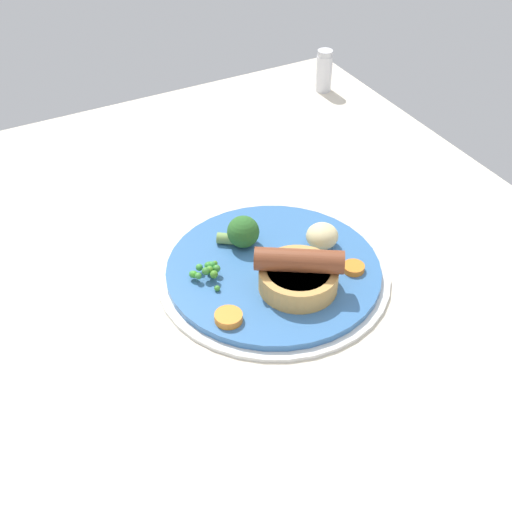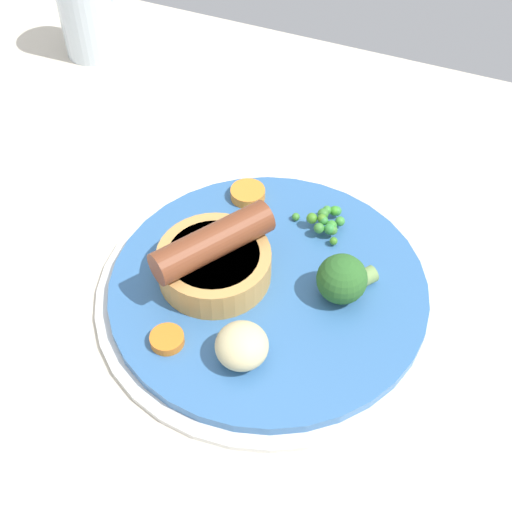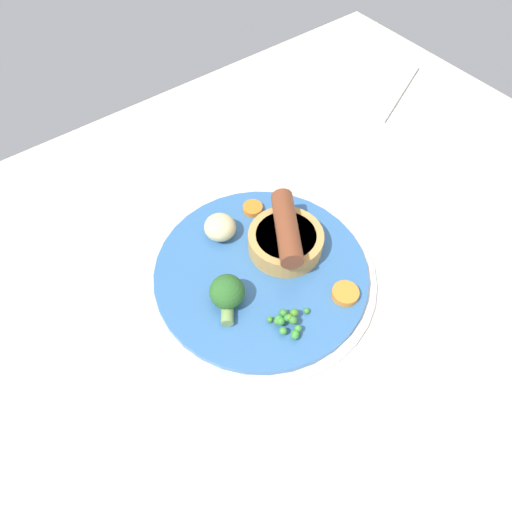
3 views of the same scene
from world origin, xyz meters
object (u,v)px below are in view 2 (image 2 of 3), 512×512
at_px(carrot_slice_1, 167,339).
at_px(drinking_glass, 86,10).
at_px(pea_pile, 326,221).
at_px(sausage_pudding, 215,257).
at_px(potato_chunk_0, 242,346).
at_px(broccoli_floret_near, 343,279).
at_px(dinner_plate, 268,291).
at_px(carrot_slice_0, 248,193).

relative_size(carrot_slice_1, drinking_glass, 0.25).
xyz_separation_m(pea_pile, drinking_glass, (0.35, -0.19, 0.03)).
height_order(sausage_pudding, potato_chunk_0, sausage_pudding).
bearing_deg(sausage_pudding, drinking_glass, -101.38).
relative_size(broccoli_floret_near, drinking_glass, 0.48).
height_order(dinner_plate, broccoli_floret_near, broccoli_floret_near).
xyz_separation_m(sausage_pudding, broccoli_floret_near, (-0.10, -0.02, -0.00)).
bearing_deg(broccoli_floret_near, sausage_pudding, -43.55).
bearing_deg(pea_pile, drinking_glass, -27.68).
xyz_separation_m(pea_pile, carrot_slice_1, (0.07, 0.16, -0.01)).
bearing_deg(sausage_pudding, carrot_slice_1, 28.21).
bearing_deg(pea_pile, carrot_slice_1, 65.75).
distance_m(pea_pile, carrot_slice_1, 0.18).
xyz_separation_m(broccoli_floret_near, carrot_slice_1, (0.11, 0.10, -0.02)).
bearing_deg(drinking_glass, potato_chunk_0, 134.95).
distance_m(broccoli_floret_near, carrot_slice_1, 0.15).
relative_size(potato_chunk_0, carrot_slice_1, 1.54).
xyz_separation_m(sausage_pudding, carrot_slice_0, (0.01, -0.10, -0.02)).
bearing_deg(carrot_slice_0, sausage_pudding, 96.92).
bearing_deg(pea_pile, dinner_plate, 73.71).
bearing_deg(carrot_slice_1, drinking_glass, -51.26).
xyz_separation_m(dinner_plate, sausage_pudding, (0.05, 0.01, 0.03)).
bearing_deg(potato_chunk_0, carrot_slice_0, -68.34).
height_order(carrot_slice_1, drinking_glass, drinking_glass).
distance_m(dinner_plate, sausage_pudding, 0.05).
xyz_separation_m(dinner_plate, carrot_slice_0, (0.06, -0.09, 0.01)).
height_order(sausage_pudding, pea_pile, sausage_pudding).
xyz_separation_m(broccoli_floret_near, potato_chunk_0, (0.05, 0.09, -0.00)).
bearing_deg(carrot_slice_1, potato_chunk_0, -171.23).
bearing_deg(potato_chunk_0, dinner_plate, -83.34).
distance_m(potato_chunk_0, drinking_glass, 0.48).
bearing_deg(sausage_pudding, carrot_slice_0, -140.91).
xyz_separation_m(broccoli_floret_near, carrot_slice_0, (0.12, -0.08, -0.02)).
bearing_deg(dinner_plate, potato_chunk_0, 96.66).
xyz_separation_m(sausage_pudding, drinking_glass, (0.29, -0.27, 0.02)).
xyz_separation_m(dinner_plate, potato_chunk_0, (-0.01, 0.08, 0.02)).
height_order(dinner_plate, sausage_pudding, sausage_pudding).
height_order(pea_pile, carrot_slice_0, pea_pile).
distance_m(sausage_pudding, potato_chunk_0, 0.09).
bearing_deg(pea_pile, potato_chunk_0, 84.67).
xyz_separation_m(dinner_plate, carrot_slice_1, (0.05, 0.08, 0.01)).
xyz_separation_m(pea_pile, potato_chunk_0, (0.01, 0.15, 0.01)).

